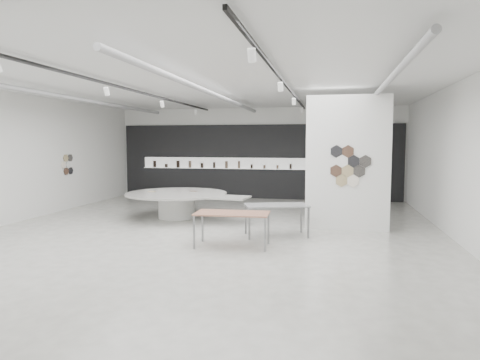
% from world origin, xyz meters
% --- Properties ---
extents(room, '(12.02, 14.02, 3.82)m').
position_xyz_m(room, '(-0.09, -0.00, 2.07)').
color(room, beige).
rests_on(room, ground).
extents(back_wall_display, '(11.80, 0.27, 3.10)m').
position_xyz_m(back_wall_display, '(-0.08, 6.93, 1.54)').
color(back_wall_display, black).
rests_on(back_wall_display, ground).
extents(partition_column, '(2.20, 0.38, 3.60)m').
position_xyz_m(partition_column, '(3.50, 1.00, 1.80)').
color(partition_column, white).
rests_on(partition_column, ground).
extents(display_island, '(4.15, 3.45, 0.80)m').
position_xyz_m(display_island, '(-1.56, 1.72, 0.52)').
color(display_island, white).
rests_on(display_island, ground).
extents(sample_table_wood, '(1.69, 0.90, 0.78)m').
position_xyz_m(sample_table_wood, '(0.91, -1.51, 0.72)').
color(sample_table_wood, '#98644E').
rests_on(sample_table_wood, ground).
extents(sample_table_stone, '(1.72, 1.23, 0.80)m').
position_xyz_m(sample_table_stone, '(1.75, -0.21, 0.73)').
color(sample_table_stone, gray).
rests_on(sample_table_stone, ground).
extents(kitchen_counter, '(1.81, 0.76, 1.40)m').
position_xyz_m(kitchen_counter, '(2.98, 6.54, 0.51)').
color(kitchen_counter, white).
rests_on(kitchen_counter, ground).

